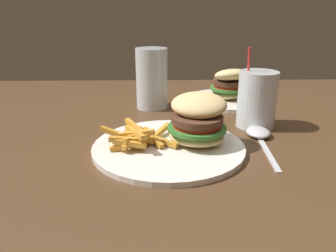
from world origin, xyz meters
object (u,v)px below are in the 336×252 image
at_px(meal_plate_near, 180,134).
at_px(meal_plate_far, 229,91).
at_px(beer_glass, 152,80).
at_px(spoon, 259,134).
at_px(juice_glass, 257,101).

bearing_deg(meal_plate_near, meal_plate_far, 64.40).
height_order(beer_glass, spoon, beer_glass).
height_order(meal_plate_near, beer_glass, beer_glass).
xyz_separation_m(meal_plate_near, beer_glass, (-0.06, 0.27, 0.04)).
distance_m(spoon, meal_plate_far, 0.27).
relative_size(beer_glass, spoon, 0.79).
relative_size(juice_glass, spoon, 0.89).
relative_size(juice_glass, meal_plate_far, 0.76).
height_order(juice_glass, meal_plate_far, juice_glass).
xyz_separation_m(meal_plate_near, spoon, (0.16, 0.05, -0.02)).
height_order(spoon, meal_plate_far, meal_plate_far).
xyz_separation_m(meal_plate_near, juice_glass, (0.17, 0.12, 0.03)).
bearing_deg(spoon, juice_glass, -4.25).
bearing_deg(juice_glass, spoon, -98.15).
xyz_separation_m(beer_glass, spoon, (0.22, -0.22, -0.07)).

